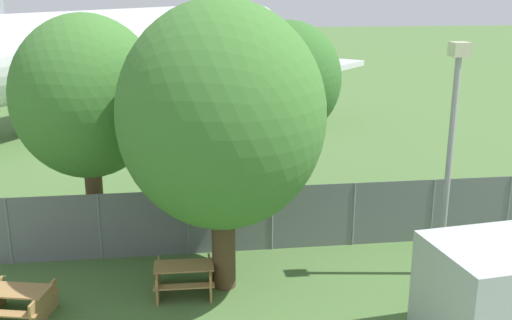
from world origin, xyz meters
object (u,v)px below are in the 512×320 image
picnic_bench_near_cabin (16,300)px  tree_behind_benches (222,116)px  picnic_bench_open_grass (184,275)px  tree_left_of_cabin (87,97)px  airplane (131,45)px  tree_near_hangar (289,80)px

picnic_bench_near_cabin → tree_behind_benches: bearing=10.8°
picnic_bench_open_grass → tree_left_of_cabin: size_ratio=0.22×
picnic_bench_near_cabin → picnic_bench_open_grass: size_ratio=1.18×
picnic_bench_near_cabin → tree_behind_benches: (5.11, 0.98, 4.18)m
airplane → picnic_bench_open_grass: size_ratio=22.00×
tree_near_hangar → tree_behind_benches: 6.30m
airplane → picnic_bench_open_grass: 27.15m
airplane → tree_near_hangar: size_ratio=5.19×
tree_behind_benches → tree_left_of_cabin: bearing=139.8°
airplane → picnic_bench_open_grass: airplane is taller
airplane → tree_left_of_cabin: 23.47m
tree_left_of_cabin → tree_behind_benches: 4.79m
picnic_bench_open_grass → tree_near_hangar: tree_near_hangar is taller
tree_left_of_cabin → picnic_bench_open_grass: bearing=-51.6°
tree_near_hangar → airplane: bearing=107.9°
picnic_bench_open_grass → tree_left_of_cabin: 5.93m
picnic_bench_near_cabin → tree_behind_benches: size_ratio=0.25×
tree_left_of_cabin → tree_behind_benches: bearing=-40.2°
picnic_bench_open_grass → tree_near_hangar: (3.82, 5.86, 4.21)m
picnic_bench_open_grass → tree_left_of_cabin: (-2.60, 3.28, 4.20)m
picnic_bench_near_cabin → tree_near_hangar: bearing=40.2°
tree_near_hangar → tree_behind_benches: bearing=-115.9°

